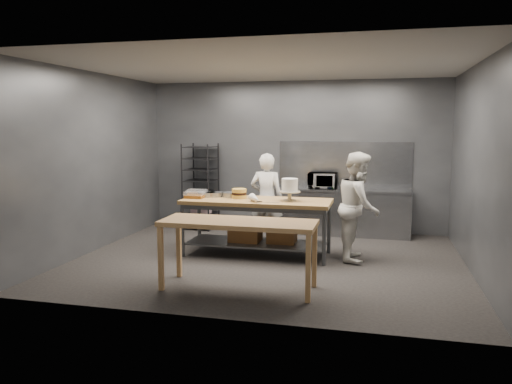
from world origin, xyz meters
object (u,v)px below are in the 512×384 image
near_counter (238,227)px  layer_cake (239,194)px  speed_rack (201,187)px  microwave (322,181)px  frosted_cake_stand (290,187)px  work_table (258,220)px  chef_behind (267,199)px  chef_right (359,206)px

near_counter → layer_cake: bearing=105.3°
near_counter → speed_rack: speed_rack is taller
near_counter → microwave: 3.70m
speed_rack → frosted_cake_stand: speed_rack is taller
frosted_cake_stand → work_table: bearing=174.3°
frosted_cake_stand → layer_cake: (-0.86, 0.09, -0.15)m
frosted_cake_stand → chef_behind: bearing=123.8°
frosted_cake_stand → near_counter: bearing=-102.4°
frosted_cake_stand → layer_cake: bearing=173.7°
near_counter → microwave: microwave is taller
near_counter → frosted_cake_stand: (0.37, 1.69, 0.34)m
chef_behind → microwave: size_ratio=3.01×
speed_rack → layer_cake: bearing=-53.2°
work_table → chef_right: (1.60, 0.11, 0.28)m
work_table → speed_rack: bearing=132.4°
work_table → frosted_cake_stand: frosted_cake_stand is taller
chef_behind → microwave: 1.42m
microwave → speed_rack: bearing=-178.2°
chef_behind → frosted_cake_stand: (0.56, -0.84, 0.33)m
work_table → chef_behind: (-0.04, 0.79, 0.24)m
speed_rack → microwave: size_ratio=3.23×
microwave → work_table: bearing=-113.7°
work_table → chef_right: 1.62m
chef_behind → chef_right: 1.77m
chef_right → layer_cake: 1.94m
chef_right → layer_cake: bearing=90.7°
speed_rack → near_counter: bearing=-63.0°
frosted_cake_stand → layer_cake: 0.88m
near_counter → microwave: bearing=79.5°
chef_behind → layer_cake: 0.82m
near_counter → chef_right: (1.44, 1.85, 0.04)m
speed_rack → chef_behind: 1.91m
near_counter → layer_cake: (-0.49, 1.78, 0.19)m
chef_right → speed_rack: bearing=61.1°
chef_behind → chef_right: bearing=158.7°
microwave → frosted_cake_stand: bearing=-99.0°
near_counter → frosted_cake_stand: 1.76m
work_table → speed_rack: 2.47m
speed_rack → microwave: bearing=1.8°
speed_rack → layer_cake: 2.21m
microwave → near_counter: bearing=-100.5°
chef_right → microwave: chef_right is taller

